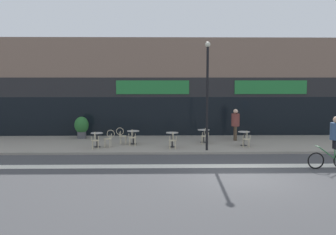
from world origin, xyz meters
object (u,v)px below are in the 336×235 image
(bistro_table_3, at_px, (204,133))
(cafe_chair_2_near, at_px, (173,139))
(cafe_chair_0_side, at_px, (109,137))
(cafe_chair_1_near, at_px, (132,136))
(cafe_chair_0_near, at_px, (95,139))
(cafe_chair_1_side, at_px, (122,135))
(bistro_table_4, at_px, (244,136))
(cyclist_0, at_px, (334,138))
(pedestrian_near_end, at_px, (235,122))
(bistro_table_2, at_px, (172,137))
(bistro_table_0, at_px, (97,137))
(bistro_table_1, at_px, (133,135))
(cafe_chair_3_near, at_px, (205,135))
(lamp_post, at_px, (207,88))
(planter_pot, at_px, (82,126))
(cafe_chair_4_near, at_px, (246,138))

(bistro_table_3, xyz_separation_m, cafe_chair_2_near, (-1.78, -2.04, 0.01))
(cafe_chair_0_side, distance_m, cafe_chair_1_near, 1.22)
(cafe_chair_0_near, height_order, cafe_chair_1_side, same)
(cafe_chair_1_near, bearing_deg, bistro_table_4, -86.40)
(cafe_chair_1_near, xyz_separation_m, cyclist_0, (8.52, -4.89, 0.62))
(cafe_chair_2_near, bearing_deg, pedestrian_near_end, -58.56)
(bistro_table_2, bearing_deg, cafe_chair_0_near, -171.74)
(cafe_chair_0_near, distance_m, cafe_chair_0_side, 0.87)
(bistro_table_3, height_order, cafe_chair_1_near, cafe_chair_1_near)
(bistro_table_0, distance_m, bistro_table_1, 2.03)
(bistro_table_4, distance_m, cafe_chair_0_near, 7.76)
(bistro_table_2, height_order, cafe_chair_3_near, cafe_chair_3_near)
(bistro_table_2, relative_size, cyclist_0, 0.35)
(cafe_chair_0_near, xyz_separation_m, cafe_chair_0_side, (0.62, 0.62, 0.00))
(pedestrian_near_end, bearing_deg, cafe_chair_1_side, -170.17)
(bistro_table_3, height_order, bistro_table_4, bistro_table_4)
(lamp_post, distance_m, pedestrian_near_end, 4.17)
(cafe_chair_0_near, height_order, cafe_chair_1_near, same)
(cafe_chair_0_side, bearing_deg, cyclist_0, 160.90)
(bistro_table_3, relative_size, planter_pot, 0.55)
(cafe_chair_1_near, bearing_deg, cyclist_0, -116.30)
(bistro_table_0, relative_size, cafe_chair_1_side, 0.83)
(bistro_table_2, xyz_separation_m, bistro_table_4, (3.81, 0.35, -0.01))
(planter_pot, relative_size, lamp_post, 0.24)
(bistro_table_0, relative_size, cafe_chair_2_near, 0.83)
(cafe_chair_4_near, bearing_deg, cafe_chair_1_near, 86.60)
(bistro_table_1, relative_size, cafe_chair_1_near, 0.80)
(cafe_chair_1_near, height_order, planter_pot, planter_pot)
(bistro_table_1, relative_size, cafe_chair_0_near, 0.80)
(cafe_chair_0_side, distance_m, lamp_post, 5.67)
(bistro_table_3, distance_m, cafe_chair_0_side, 5.25)
(bistro_table_2, relative_size, cafe_chair_1_near, 0.84)
(cafe_chair_4_near, relative_size, pedestrian_near_end, 0.50)
(bistro_table_0, bearing_deg, bistro_table_4, 2.19)
(cafe_chair_1_side, bearing_deg, cafe_chair_0_side, -117.31)
(bistro_table_3, xyz_separation_m, lamp_post, (-0.10, -2.35, 2.56))
(cyclist_0, bearing_deg, cafe_chair_1_near, -30.18)
(bistro_table_0, relative_size, planter_pot, 0.58)
(cafe_chair_3_near, distance_m, lamp_post, 3.08)
(cafe_chair_4_near, bearing_deg, cafe_chair_1_side, 81.74)
(bistro_table_3, xyz_separation_m, planter_pot, (-7.07, 1.61, 0.20))
(bistro_table_3, bearing_deg, cafe_chair_1_side, -174.39)
(bistro_table_3, xyz_separation_m, cafe_chair_0_side, (-5.07, -1.37, 0.01))
(cafe_chair_4_near, relative_size, planter_pot, 0.70)
(cafe_chair_2_near, bearing_deg, cafe_chair_0_near, 83.78)
(bistro_table_1, relative_size, cafe_chair_3_near, 0.80)
(bistro_table_0, xyz_separation_m, planter_pot, (-1.38, 2.97, 0.19))
(planter_pot, bearing_deg, cafe_chair_3_near, -17.48)
(bistro_table_0, distance_m, bistro_table_4, 7.72)
(bistro_table_3, distance_m, cafe_chair_2_near, 2.71)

